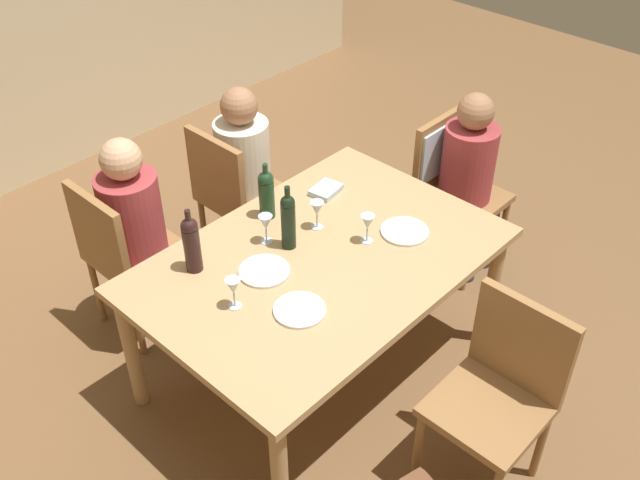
{
  "coord_description": "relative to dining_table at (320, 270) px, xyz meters",
  "views": [
    {
      "loc": [
        -1.89,
        -1.77,
        2.86
      ],
      "look_at": [
        0.0,
        0.0,
        0.84
      ],
      "focal_mm": 40.72,
      "sensor_mm": 36.0,
      "label": 1
    }
  ],
  "objects": [
    {
      "name": "wine_bottle_tall_green",
      "position": [
        -0.45,
        0.36,
        0.23
      ],
      "size": [
        0.08,
        0.08,
        0.32
      ],
      "color": "black",
      "rests_on": "dining_table"
    },
    {
      "name": "wine_glass_near_right",
      "position": [
        0.24,
        -0.08,
        0.18
      ],
      "size": [
        0.07,
        0.07,
        0.15
      ],
      "color": "silver",
      "rests_on": "dining_table"
    },
    {
      "name": "wine_glass_far",
      "position": [
        0.16,
        0.17,
        0.18
      ],
      "size": [
        0.07,
        0.07,
        0.15
      ],
      "color": "silver",
      "rests_on": "dining_table"
    },
    {
      "name": "wine_bottle_dark_red",
      "position": [
        0.06,
        0.41,
        0.21
      ],
      "size": [
        0.08,
        0.08,
        0.3
      ],
      "color": "#19381E",
      "rests_on": "dining_table"
    },
    {
      "name": "person_man_bearded",
      "position": [
        -0.35,
        0.95,
        -0.01
      ],
      "size": [
        0.36,
        0.31,
        1.14
      ],
      "rotation": [
        0.0,
        0.0,
        -1.57
      ],
      "color": "#33333D",
      "rests_on": "ground_plane"
    },
    {
      "name": "folded_napkin",
      "position": [
        0.41,
        0.34,
        0.09
      ],
      "size": [
        0.18,
        0.14,
        0.03
      ],
      "primitive_type": "cube",
      "rotation": [
        0.0,
        0.0,
        0.16
      ],
      "color": "#ADC6D6",
      "rests_on": "dining_table"
    },
    {
      "name": "chair_far_right",
      "position": [
        0.29,
        0.95,
        -0.13
      ],
      "size": [
        0.44,
        0.44,
        0.92
      ],
      "rotation": [
        0.0,
        0.0,
        -1.57
      ],
      "color": "olive",
      "rests_on": "ground_plane"
    },
    {
      "name": "dinner_plate_host",
      "position": [
        -0.25,
        0.11,
        0.08
      ],
      "size": [
        0.23,
        0.23,
        0.01
      ],
      "primitive_type": "cylinder",
      "color": "silver",
      "rests_on": "dining_table"
    },
    {
      "name": "wine_glass_centre",
      "position": [
        -0.49,
        0.04,
        0.18
      ],
      "size": [
        0.07,
        0.07,
        0.15
      ],
      "color": "silver",
      "rests_on": "dining_table"
    },
    {
      "name": "person_woman_host",
      "position": [
        1.22,
        -0.03,
        -0.02
      ],
      "size": [
        0.3,
        0.35,
        1.13
      ],
      "rotation": [
        0.0,
        0.0,
        3.14
      ],
      "color": "#33333D",
      "rests_on": "ground_plane"
    },
    {
      "name": "dining_table",
      "position": [
        0.0,
        0.0,
        0.0
      ],
      "size": [
        1.67,
        1.14,
        0.74
      ],
      "color": "tan",
      "rests_on": "ground_plane"
    },
    {
      "name": "dinner_plate_guest_right",
      "position": [
        0.42,
        -0.17,
        0.08
      ],
      "size": [
        0.23,
        0.23,
        0.01
      ],
      "primitive_type": "cylinder",
      "color": "silver",
      "rests_on": "dining_table"
    },
    {
      "name": "person_man_guest",
      "position": [
        0.4,
        0.95,
        -0.01
      ],
      "size": [
        0.36,
        0.31,
        1.14
      ],
      "rotation": [
        0.0,
        0.0,
        -1.57
      ],
      "color": "#33333D",
      "rests_on": "ground_plane"
    },
    {
      "name": "ground_plane",
      "position": [
        0.0,
        0.0,
        -0.67
      ],
      "size": [
        10.0,
        10.0,
        0.0
      ],
      "primitive_type": "plane",
      "color": "brown"
    },
    {
      "name": "wine_bottle_short_olive",
      "position": [
        -0.04,
        0.16,
        0.23
      ],
      "size": [
        0.07,
        0.07,
        0.33
      ],
      "color": "black",
      "rests_on": "dining_table"
    },
    {
      "name": "chair_right_end",
      "position": [
        1.22,
        0.12,
        -0.07
      ],
      "size": [
        0.44,
        0.46,
        0.92
      ],
      "rotation": [
        0.0,
        0.0,
        3.14
      ],
      "color": "olive",
      "rests_on": "ground_plane"
    },
    {
      "name": "wine_glass_near_left",
      "position": [
        -0.09,
        0.26,
        0.18
      ],
      "size": [
        0.07,
        0.07,
        0.15
      ],
      "color": "silver",
      "rests_on": "dining_table"
    },
    {
      "name": "chair_near",
      "position": [
        0.09,
        -0.95,
        -0.13
      ],
      "size": [
        0.44,
        0.44,
        0.92
      ],
      "rotation": [
        0.0,
        0.0,
        1.57
      ],
      "color": "olive",
      "rests_on": "ground_plane"
    },
    {
      "name": "dinner_plate_guest_left",
      "position": [
        -0.32,
        -0.18,
        0.08
      ],
      "size": [
        0.22,
        0.22,
        0.01
      ],
      "primitive_type": "cylinder",
      "color": "white",
      "rests_on": "dining_table"
    },
    {
      "name": "chair_far_left",
      "position": [
        -0.46,
        0.95,
        -0.13
      ],
      "size": [
        0.44,
        0.44,
        0.92
      ],
      "rotation": [
        0.0,
        0.0,
        -1.57
      ],
      "color": "olive",
      "rests_on": "ground_plane"
    }
  ]
}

